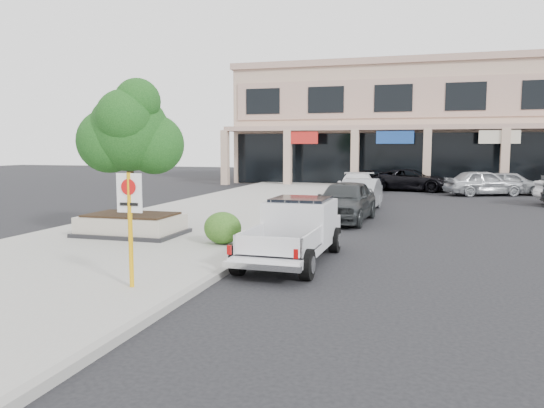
{
  "coord_description": "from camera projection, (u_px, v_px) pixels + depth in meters",
  "views": [
    {
      "loc": [
        2.88,
        -11.42,
        2.97
      ],
      "look_at": [
        -0.85,
        1.5,
        1.5
      ],
      "focal_mm": 35.0,
      "sensor_mm": 36.0,
      "label": 1
    }
  ],
  "objects": [
    {
      "name": "lot_car_e",
      "position": [
        512.0,
        183.0,
        32.73
      ],
      "size": [
        4.43,
        2.35,
        1.44
      ],
      "primitive_type": "imported",
      "rotation": [
        0.0,
        0.0,
        1.41
      ],
      "color": "#9EA1A6",
      "rests_on": "ground"
    },
    {
      "name": "hedge",
      "position": [
        223.0,
        228.0,
        15.32
      ],
      "size": [
        1.1,
        0.99,
        0.93
      ],
      "primitive_type": "ellipsoid",
      "color": "#1F4A15",
      "rests_on": "sidewalk"
    },
    {
      "name": "lot_car_a",
      "position": [
        483.0,
        183.0,
        31.99
      ],
      "size": [
        4.95,
        3.44,
        1.57
      ],
      "primitive_type": "imported",
      "rotation": [
        0.0,
        0.0,
        1.96
      ],
      "color": "#ACAFB4",
      "rests_on": "ground"
    },
    {
      "name": "strip_mall",
      "position": [
        494.0,
        124.0,
        41.71
      ],
      "size": [
        40.55,
        12.43,
        9.5
      ],
      "color": "tan",
      "rests_on": "ground"
    },
    {
      "name": "curb_car_d",
      "position": [
        370.0,
        181.0,
        35.49
      ],
      "size": [
        2.88,
        5.19,
        1.37
      ],
      "primitive_type": "imported",
      "rotation": [
        0.0,
        0.0,
        -0.13
      ],
      "color": "black",
      "rests_on": "ground"
    },
    {
      "name": "planter_tree",
      "position": [
        135.0,
        132.0,
        16.73
      ],
      "size": [
        2.9,
        2.55,
        4.0
      ],
      "color": "black",
      "rests_on": "planter"
    },
    {
      "name": "planter",
      "position": [
        132.0,
        225.0,
        16.94
      ],
      "size": [
        3.2,
        2.2,
        0.68
      ],
      "color": "black",
      "rests_on": "sidewalk"
    },
    {
      "name": "no_parking_sign",
      "position": [
        130.0,
        214.0,
        10.51
      ],
      "size": [
        0.55,
        0.09,
        2.3
      ],
      "color": "#EEA90C",
      "rests_on": "sidewalk"
    },
    {
      "name": "pickup_truck",
      "position": [
        292.0,
        232.0,
        13.55
      ],
      "size": [
        1.99,
        5.11,
        1.6
      ],
      "primitive_type": null,
      "rotation": [
        0.0,
        0.0,
        -0.02
      ],
      "color": "silver",
      "rests_on": "ground"
    },
    {
      "name": "lot_car_d",
      "position": [
        411.0,
        180.0,
        35.37
      ],
      "size": [
        5.55,
        3.19,
        1.46
      ],
      "primitive_type": "imported",
      "rotation": [
        0.0,
        0.0,
        1.42
      ],
      "color": "black",
      "rests_on": "ground"
    },
    {
      "name": "sidewalk",
      "position": [
        184.0,
        226.0,
        19.26
      ],
      "size": [
        8.0,
        52.0,
        0.15
      ],
      "primitive_type": "cube",
      "color": "gray",
      "rests_on": "ground"
    },
    {
      "name": "curb",
      "position": [
        289.0,
        231.0,
        18.17
      ],
      "size": [
        0.2,
        52.0,
        0.15
      ],
      "primitive_type": "cube",
      "color": "gray",
      "rests_on": "ground"
    },
    {
      "name": "curb_car_b",
      "position": [
        360.0,
        195.0,
        24.43
      ],
      "size": [
        1.75,
        4.52,
        1.47
      ],
      "primitive_type": "imported",
      "rotation": [
        0.0,
        0.0,
        -0.04
      ],
      "color": "#9FA1A6",
      "rests_on": "ground"
    },
    {
      "name": "curb_car_c",
      "position": [
        357.0,
        186.0,
        29.53
      ],
      "size": [
        2.41,
        5.21,
        1.47
      ],
      "primitive_type": "imported",
      "rotation": [
        0.0,
        0.0,
        0.07
      ],
      "color": "white",
      "rests_on": "ground"
    },
    {
      "name": "ground",
      "position": [
        290.0,
        278.0,
        12.02
      ],
      "size": [
        120.0,
        120.0,
        0.0
      ],
      "primitive_type": "plane",
      "color": "black",
      "rests_on": "ground"
    },
    {
      "name": "curb_car_a",
      "position": [
        345.0,
        201.0,
        20.93
      ],
      "size": [
        2.25,
        4.92,
        1.64
      ],
      "primitive_type": "imported",
      "rotation": [
        0.0,
        0.0,
        -0.07
      ],
      "color": "#292C2E",
      "rests_on": "ground"
    }
  ]
}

